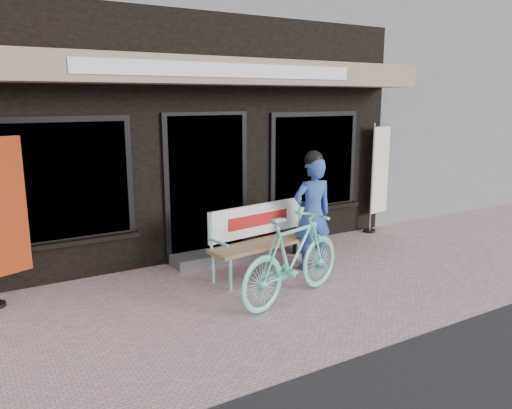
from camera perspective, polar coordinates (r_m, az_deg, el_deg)
ground at (r=6.13m, az=2.65°, el=-10.92°), size 70.00×70.00×0.00m
storefront at (r=10.17m, az=-13.34°, el=15.11°), size 7.00×6.77×6.00m
neighbor_right_near at (r=15.48m, az=18.38°, el=12.97°), size 10.00×7.00×5.60m
bench at (r=6.93m, az=0.83°, el=-3.31°), size 1.80×0.70×0.95m
person at (r=7.04m, az=6.47°, el=-0.82°), size 0.63×0.46×1.70m
bicycle at (r=6.00m, az=4.24°, el=-6.06°), size 1.84×0.98×1.07m
nobori_red at (r=6.48m, az=-26.85°, el=-1.23°), size 0.60×0.34×2.04m
nobori_cream at (r=9.31m, az=13.84°, el=3.18°), size 0.58×0.25×1.97m
menu_stand at (r=7.90m, az=5.40°, el=-2.49°), size 0.41×0.19×0.81m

